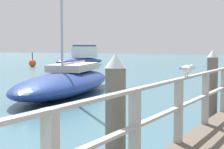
% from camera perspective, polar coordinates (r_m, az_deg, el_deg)
% --- Properties ---
extents(dock_piling_near, '(0.29, 0.29, 1.91)m').
position_cam_1_polar(dock_piling_near, '(4.92, 0.55, -7.71)').
color(dock_piling_near, '#6B6056').
rests_on(dock_piling_near, ground_plane).
extents(dock_piling_far, '(0.29, 0.29, 1.91)m').
position_cam_1_polar(dock_piling_far, '(9.71, 15.58, -1.79)').
color(dock_piling_far, '#6B6056').
rests_on(dock_piling_far, ground_plane).
extents(seagull_foreground, '(0.38, 0.36, 0.21)m').
position_cam_1_polar(seagull_foreground, '(6.38, 11.80, 0.91)').
color(seagull_foreground, white).
rests_on(seagull_foreground, pier_railing).
extents(boat_0, '(3.48, 6.54, 2.11)m').
position_cam_1_polar(boat_0, '(38.06, -4.85, 2.58)').
color(boat_0, navy).
rests_on(boat_0, ground_plane).
extents(boat_2, '(5.14, 9.22, 9.16)m').
position_cam_1_polar(boat_2, '(15.23, -7.20, -1.11)').
color(boat_2, navy).
rests_on(boat_2, ground_plane).
extents(channel_buoy, '(0.70, 0.70, 1.40)m').
position_cam_1_polar(channel_buoy, '(35.27, -12.49, 1.77)').
color(channel_buoy, '#E54C19').
rests_on(channel_buoy, ground_plane).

